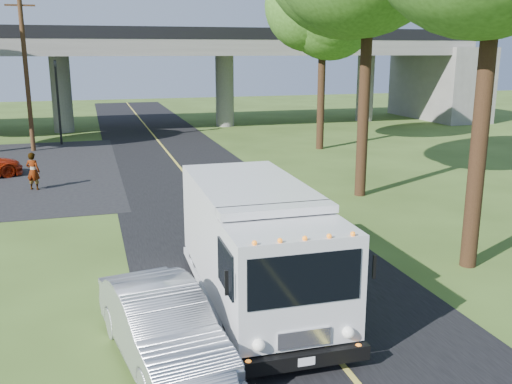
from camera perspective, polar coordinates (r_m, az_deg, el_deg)
name	(u,v)px	position (r m, az deg, el deg)	size (l,w,h in m)	color
ground	(292,305)	(13.58, 3.66, -11.21)	(120.00, 120.00, 0.00)	#39501C
road	(206,200)	(22.68, -4.99, -0.78)	(7.00, 90.00, 0.02)	black
lane_line	(206,199)	(22.68, -4.99, -0.73)	(0.12, 90.00, 0.01)	gold
overpass	(145,67)	(43.75, -11.03, 12.15)	(54.00, 10.00, 7.30)	slate
traffic_signal	(57,93)	(37.65, -19.24, 9.31)	(0.18, 0.22, 5.20)	black
utility_pole	(26,72)	(35.68, -22.00, 11.11)	(1.60, 0.26, 9.00)	#472D19
tree_right_far	(328,4)	(34.22, 7.21, 18.13)	(5.77, 5.67, 10.99)	#382314
step_van	(256,243)	(13.01, 0.03, -5.09)	(2.54, 6.69, 2.80)	silver
silver_sedan	(162,326)	(11.18, -9.35, -13.06)	(1.53, 4.38, 1.44)	#9C9FA4
pedestrian	(33,171)	(25.83, -21.40, 1.94)	(0.59, 0.39, 1.62)	gray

